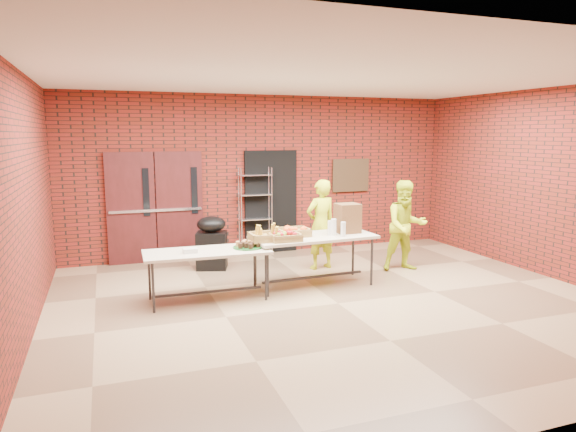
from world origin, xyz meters
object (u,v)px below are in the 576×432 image
object	(u,v)px
wire_rack	(255,212)
volunteer_woman	(321,224)
coffee_dispenser	(348,218)
table_left	(207,255)
volunteer_man	(406,226)
covered_grill	(212,243)
table_right	(314,240)

from	to	relation	value
wire_rack	volunteer_woman	distance (m)	1.63
wire_rack	coffee_dispenser	distance (m)	2.46
table_left	coffee_dispenser	size ratio (longest dim) A/B	3.81
coffee_dispenser	volunteer_man	bearing A→B (deg)	10.87
covered_grill	volunteer_man	size ratio (longest dim) A/B	0.60
table_left	coffee_dispenser	bearing A→B (deg)	7.65
covered_grill	volunteer_man	world-z (taller)	volunteer_man
table_right	covered_grill	world-z (taller)	covered_grill
covered_grill	volunteer_woman	size ratio (longest dim) A/B	0.59
wire_rack	coffee_dispenser	world-z (taller)	wire_rack
coffee_dispenser	volunteer_man	distance (m)	1.32
wire_rack	table_left	distance (m)	2.92
table_left	volunteer_man	size ratio (longest dim) A/B	1.13
table_right	coffee_dispenser	xyz separation A→B (m)	(0.63, 0.07, 0.31)
table_left	table_right	xyz separation A→B (m)	(1.76, 0.18, 0.06)
coffee_dispenser	volunteer_woman	bearing A→B (deg)	97.02
wire_rack	covered_grill	bearing A→B (deg)	-141.45
wire_rack	table_left	size ratio (longest dim) A/B	0.97
table_left	covered_grill	bearing A→B (deg)	78.30
covered_grill	volunteer_woman	xyz separation A→B (m)	(1.86, -0.65, 0.33)
coffee_dispenser	covered_grill	bearing A→B (deg)	142.53
table_right	covered_grill	xyz separation A→B (m)	(-1.34, 1.58, -0.26)
wire_rack	table_right	world-z (taller)	wire_rack
table_left	table_right	world-z (taller)	table_right
volunteer_woman	volunteer_man	bearing A→B (deg)	144.98
wire_rack	table_right	distance (m)	2.36
wire_rack	table_right	xyz separation A→B (m)	(0.29, -2.34, -0.14)
volunteer_man	volunteer_woman	bearing A→B (deg)	165.39
table_right	coffee_dispenser	world-z (taller)	coffee_dispenser
table_left	coffee_dispenser	world-z (taller)	coffee_dispenser
coffee_dispenser	volunteer_man	world-z (taller)	volunteer_man
volunteer_woman	volunteer_man	xyz separation A→B (m)	(1.38, -0.62, -0.00)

